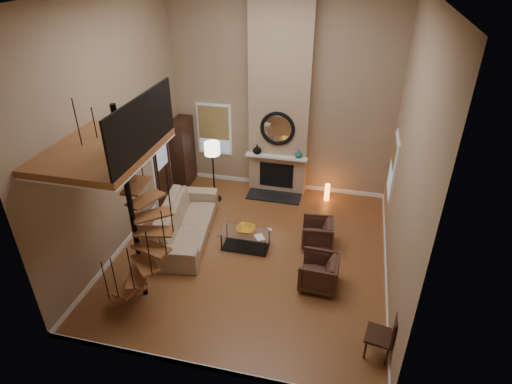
% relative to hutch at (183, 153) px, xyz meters
% --- Properties ---
extents(ground, '(6.00, 6.50, 0.01)m').
position_rel_hutch_xyz_m(ground, '(2.75, -2.83, -0.95)').
color(ground, '#955B30').
rests_on(ground, ground).
extents(back_wall, '(6.00, 0.02, 5.50)m').
position_rel_hutch_xyz_m(back_wall, '(2.75, 0.42, 1.80)').
color(back_wall, '#977D61').
rests_on(back_wall, ground).
extents(front_wall, '(6.00, 0.02, 5.50)m').
position_rel_hutch_xyz_m(front_wall, '(2.75, -6.08, 1.80)').
color(front_wall, '#977D61').
rests_on(front_wall, ground).
extents(left_wall, '(0.02, 6.50, 5.50)m').
position_rel_hutch_xyz_m(left_wall, '(-0.25, -2.83, 1.80)').
color(left_wall, '#977D61').
rests_on(left_wall, ground).
extents(right_wall, '(0.02, 6.50, 5.50)m').
position_rel_hutch_xyz_m(right_wall, '(5.75, -2.83, 1.80)').
color(right_wall, '#977D61').
rests_on(right_wall, ground).
extents(baseboard_back, '(6.00, 0.02, 0.12)m').
position_rel_hutch_xyz_m(baseboard_back, '(2.75, 0.41, -0.89)').
color(baseboard_back, white).
rests_on(baseboard_back, ground).
extents(baseboard_front, '(6.00, 0.02, 0.12)m').
position_rel_hutch_xyz_m(baseboard_front, '(2.75, -6.07, -0.89)').
color(baseboard_front, white).
rests_on(baseboard_front, ground).
extents(baseboard_left, '(0.02, 6.50, 0.12)m').
position_rel_hutch_xyz_m(baseboard_left, '(-0.24, -2.83, -0.89)').
color(baseboard_left, white).
rests_on(baseboard_left, ground).
extents(baseboard_right, '(0.02, 6.50, 0.12)m').
position_rel_hutch_xyz_m(baseboard_right, '(5.74, -2.83, -0.89)').
color(baseboard_right, white).
rests_on(baseboard_right, ground).
extents(chimney_breast, '(1.60, 0.38, 5.50)m').
position_rel_hutch_xyz_m(chimney_breast, '(2.75, 0.23, 1.80)').
color(chimney_breast, tan).
rests_on(chimney_breast, ground).
extents(hearth, '(1.50, 0.60, 0.04)m').
position_rel_hutch_xyz_m(hearth, '(2.75, -0.26, -0.93)').
color(hearth, black).
rests_on(hearth, ground).
extents(firebox, '(0.95, 0.02, 0.72)m').
position_rel_hutch_xyz_m(firebox, '(2.75, 0.03, -0.40)').
color(firebox, black).
rests_on(firebox, chimney_breast).
extents(mantel, '(1.70, 0.18, 0.06)m').
position_rel_hutch_xyz_m(mantel, '(2.75, -0.05, 0.20)').
color(mantel, white).
rests_on(mantel, chimney_breast).
extents(mirror_frame, '(0.94, 0.10, 0.94)m').
position_rel_hutch_xyz_m(mirror_frame, '(2.75, 0.01, 1.00)').
color(mirror_frame, black).
rests_on(mirror_frame, chimney_breast).
extents(mirror_disc, '(0.80, 0.01, 0.80)m').
position_rel_hutch_xyz_m(mirror_disc, '(2.75, 0.02, 1.00)').
color(mirror_disc, white).
rests_on(mirror_disc, chimney_breast).
extents(vase_left, '(0.24, 0.24, 0.25)m').
position_rel_hutch_xyz_m(vase_left, '(2.20, -0.01, 0.35)').
color(vase_left, black).
rests_on(vase_left, mantel).
extents(vase_right, '(0.20, 0.20, 0.21)m').
position_rel_hutch_xyz_m(vase_right, '(3.35, -0.01, 0.33)').
color(vase_right, '#185254').
rests_on(vase_right, mantel).
extents(window_back, '(1.02, 0.06, 1.52)m').
position_rel_hutch_xyz_m(window_back, '(0.85, 0.40, 0.67)').
color(window_back, white).
rests_on(window_back, back_wall).
extents(window_right, '(0.06, 1.02, 1.52)m').
position_rel_hutch_xyz_m(window_right, '(5.72, -0.83, 0.68)').
color(window_right, white).
rests_on(window_right, right_wall).
extents(entry_door, '(0.10, 1.05, 2.16)m').
position_rel_hutch_xyz_m(entry_door, '(-0.21, -1.03, 0.10)').
color(entry_door, white).
rests_on(entry_door, ground).
extents(loft, '(1.70, 2.20, 1.09)m').
position_rel_hutch_xyz_m(loft, '(0.70, -4.63, 2.29)').
color(loft, brown).
rests_on(loft, left_wall).
extents(spiral_stair, '(1.47, 1.47, 4.06)m').
position_rel_hutch_xyz_m(spiral_stair, '(0.96, -4.62, 0.83)').
color(spiral_stair, black).
rests_on(spiral_stair, ground).
extents(hutch, '(0.43, 0.91, 2.04)m').
position_rel_hutch_xyz_m(hutch, '(0.00, 0.00, 0.00)').
color(hutch, black).
rests_on(hutch, ground).
extents(sofa, '(1.53, 3.00, 0.84)m').
position_rel_hutch_xyz_m(sofa, '(1.01, -2.55, -0.55)').
color(sofa, tan).
rests_on(sofa, ground).
extents(armchair_near, '(0.78, 0.76, 0.65)m').
position_rel_hutch_xyz_m(armchair_near, '(4.23, -2.19, -0.60)').
color(armchair_near, '#42281E').
rests_on(armchair_near, ground).
extents(armchair_far, '(0.81, 0.79, 0.71)m').
position_rel_hutch_xyz_m(armchair_far, '(4.42, -3.57, -0.60)').
color(armchair_far, '#42281E').
rests_on(armchair_far, ground).
extents(coffee_table, '(1.17, 0.58, 0.44)m').
position_rel_hutch_xyz_m(coffee_table, '(2.56, -2.69, -0.67)').
color(coffee_table, silver).
rests_on(coffee_table, ground).
extents(bowl, '(0.42, 0.42, 0.10)m').
position_rel_hutch_xyz_m(bowl, '(2.56, -2.64, -0.45)').
color(bowl, gold).
rests_on(bowl, coffee_table).
extents(book, '(0.30, 0.31, 0.02)m').
position_rel_hutch_xyz_m(book, '(2.91, -2.84, -0.49)').
color(book, gray).
rests_on(book, coffee_table).
extents(floor_lamp, '(0.41, 0.41, 1.72)m').
position_rel_hutch_xyz_m(floor_lamp, '(1.16, -0.75, 0.46)').
color(floor_lamp, black).
rests_on(floor_lamp, ground).
extents(accent_lamp, '(0.14, 0.14, 0.49)m').
position_rel_hutch_xyz_m(accent_lamp, '(4.20, -0.08, -0.70)').
color(accent_lamp, orange).
rests_on(accent_lamp, ground).
extents(side_chair, '(0.53, 0.53, 0.98)m').
position_rel_hutch_xyz_m(side_chair, '(5.62, -5.07, -0.42)').
color(side_chair, black).
rests_on(side_chair, ground).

